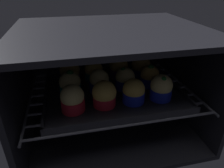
{
  "coord_description": "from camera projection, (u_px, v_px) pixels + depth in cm",
  "views": [
    {
      "loc": [
        -13.7,
        -39.42,
        49.57
      ],
      "look_at": [
        0.0,
        20.62,
        17.28
      ],
      "focal_mm": 33.27,
      "sensor_mm": 36.0,
      "label": 1
    }
  ],
  "objects": [
    {
      "name": "muffin_row0_col1",
      "position": [
        104.0,
        95.0,
        0.6
      ],
      "size": [
        7.15,
        7.15,
        7.87
      ],
      "color": "red",
      "rests_on": "baking_tray"
    },
    {
      "name": "muffin_row2_col1",
      "position": [
        94.0,
        72.0,
        0.76
      ],
      "size": [
        6.76,
        6.76,
        7.5
      ],
      "color": "#0C8C84",
      "rests_on": "baking_tray"
    },
    {
      "name": "muffin_row1_col3",
      "position": [
        150.0,
        77.0,
        0.71
      ],
      "size": [
        6.74,
        6.74,
        8.05
      ],
      "color": "#1928B7",
      "rests_on": "baking_tray"
    },
    {
      "name": "muffin_row2_col0",
      "position": [
        70.0,
        73.0,
        0.74
      ],
      "size": [
        7.1,
        7.1,
        8.16
      ],
      "color": "#7A238C",
      "rests_on": "baking_tray"
    },
    {
      "name": "muffin_row1_col1",
      "position": [
        99.0,
        82.0,
        0.68
      ],
      "size": [
        6.74,
        6.74,
        7.63
      ],
      "color": "#1928B7",
      "rests_on": "baking_tray"
    },
    {
      "name": "muffin_row0_col3",
      "position": [
        161.0,
        88.0,
        0.64
      ],
      "size": [
        6.82,
        6.82,
        8.14
      ],
      "color": "#1928B7",
      "rests_on": "baking_tray"
    },
    {
      "name": "muffin_row1_col2",
      "position": [
        125.0,
        79.0,
        0.7
      ],
      "size": [
        6.74,
        6.74,
        7.62
      ],
      "color": "#1928B7",
      "rests_on": "baking_tray"
    },
    {
      "name": "muffin_row1_col0",
      "position": [
        70.0,
        84.0,
        0.66
      ],
      "size": [
        6.82,
        6.82,
        8.57
      ],
      "color": "#0C8C84",
      "rests_on": "baking_tray"
    },
    {
      "name": "muffin_row0_col2",
      "position": [
        134.0,
        92.0,
        0.62
      ],
      "size": [
        6.74,
        6.74,
        7.58
      ],
      "color": "#1928B7",
      "rests_on": "baking_tray"
    },
    {
      "name": "baking_tray",
      "position": [
        112.0,
        91.0,
        0.71
      ],
      "size": [
        44.14,
        35.13,
        2.2
      ],
      "color": "black",
      "rests_on": "oven_rack"
    },
    {
      "name": "oven_cavity",
      "position": [
        109.0,
        78.0,
        0.75
      ],
      "size": [
        59.0,
        47.0,
        37.0
      ],
      "color": "black",
      "rests_on": "ground"
    },
    {
      "name": "muffin_row2_col2",
      "position": [
        119.0,
        67.0,
        0.78
      ],
      "size": [
        6.96,
        6.96,
        8.52
      ],
      "color": "#7A238C",
      "rests_on": "baking_tray"
    },
    {
      "name": "muffin_row2_col3",
      "position": [
        141.0,
        67.0,
        0.79
      ],
      "size": [
        7.3,
        7.3,
        7.98
      ],
      "color": "#1928B7",
      "rests_on": "baking_tray"
    },
    {
      "name": "muffin_row0_col0",
      "position": [
        72.0,
        99.0,
        0.58
      ],
      "size": [
        6.74,
        6.74,
        7.95
      ],
      "color": "red",
      "rests_on": "baking_tray"
    },
    {
      "name": "oven_rack",
      "position": [
        111.0,
        92.0,
        0.72
      ],
      "size": [
        54.8,
        42.0,
        0.8
      ],
      "color": "#51515B",
      "rests_on": "oven_cavity"
    }
  ]
}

